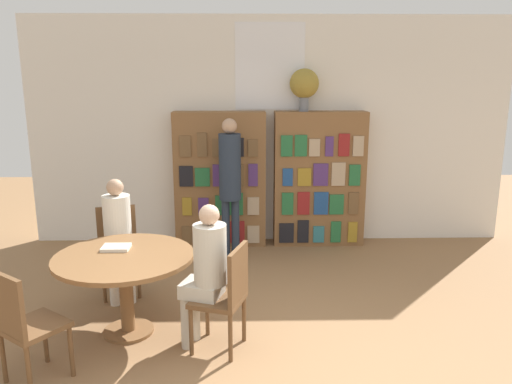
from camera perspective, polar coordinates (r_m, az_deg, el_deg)
wall_back at (r=6.73m, az=1.54°, el=6.94°), size 6.40×0.07×3.00m
bookshelf_left at (r=6.64m, az=-4.11°, el=1.42°), size 1.20×0.34×1.78m
bookshelf_right at (r=6.70m, az=7.22°, el=1.47°), size 1.20×0.34×1.78m
flower_vase at (r=6.54m, az=5.54°, el=12.13°), size 0.38×0.38×0.54m
reading_table at (r=4.51m, az=-14.77°, el=-8.41°), size 1.20×1.20×0.73m
chair_near_camera at (r=4.08m, az=-25.05°, el=-13.27°), size 0.56×0.56×0.91m
chair_left_side at (r=5.43m, az=-15.48°, el=-5.89°), size 0.50×0.50×0.91m
chair_far_side at (r=4.16m, az=-3.39°, el=-11.42°), size 0.51×0.51×0.91m
seated_reader_left at (r=5.20m, az=-15.49°, el=-4.41°), size 0.36×0.41×1.24m
seated_reader_right at (r=4.14m, az=-5.79°, el=-8.55°), size 0.41×0.36×1.24m
librarian_standing at (r=6.11m, az=-2.97°, el=1.94°), size 0.27×0.54×1.74m
open_book_on_table at (r=4.63m, az=-15.70°, el=-6.13°), size 0.24×0.18×0.03m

